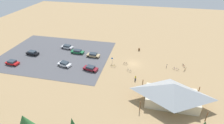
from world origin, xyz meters
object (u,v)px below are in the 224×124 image
Objects in this scene: car_green_by_curb at (78,52)px; bicycle_yellow_trailside at (113,66)px; bicycle_black_yard_center at (125,63)px; bicycle_purple_lone_west at (176,69)px; bicycle_white_front_row at (129,70)px; car_black_back_corner at (32,53)px; bicycle_orange_edge_south at (185,70)px; pine_center at (25,123)px; bike_pavilion at (172,92)px; car_red_mid_lot at (12,62)px; visitor_by_pavilion at (135,78)px; car_white_aisle_side at (64,64)px; trash_bin at (139,49)px; bicycle_red_edge_north at (184,66)px; car_silver_near_entry at (67,47)px; lot_sign at (112,60)px; car_maroon_end_stall at (91,68)px; bicycle_blue_near_sign at (167,66)px; car_tan_second_row at (93,55)px.

bicycle_yellow_trailside is at bearing 156.68° from car_green_by_curb.
bicycle_black_yard_center is 15.40m from bicycle_purple_lone_west.
bicycle_white_front_row is 5.25m from bicycle_yellow_trailside.
car_black_back_corner is at bearing 16.53° from car_green_by_curb.
pine_center is at bearing 44.87° from bicycle_orange_edge_south.
bicycle_yellow_trailside is at bearing -37.17° from bike_pavilion.
visitor_by_pavilion reaches higher than car_red_mid_lot.
bicycle_yellow_trailside is (-9.55, -28.23, -4.37)m from pine_center.
visitor_by_pavilion is at bearing 119.63° from bicycle_white_front_row.
bicycle_white_front_row is at bearing -176.42° from car_white_aisle_side.
car_black_back_corner is at bearing -5.22° from bicycle_white_front_row.
trash_bin is 11.23m from bicycle_black_yard_center.
visitor_by_pavilion reaches higher than bicycle_purple_lone_west.
pine_center is 45.61m from bicycle_red_edge_north.
car_silver_near_entry is (-9.74, -7.19, -0.02)m from car_black_back_corner.
bicycle_yellow_trailside is at bearing 112.65° from lot_sign.
trash_bin is 0.41× the size of lot_sign.
car_maroon_end_stall is at bearing 9.11° from bicycle_white_front_row.
car_maroon_end_stall is at bearing 167.77° from car_black_back_corner.
bicycle_orange_edge_south is at bearing -179.19° from bicycle_black_yard_center.
bicycle_purple_lone_west is at bearing -164.73° from bicycle_white_front_row.
pine_center is 3.83× the size of bicycle_purple_lone_west.
bike_pavilion is 9.08× the size of bicycle_orange_edge_south.
bicycle_blue_near_sign is 45.46m from car_black_back_corner.
lot_sign is at bearing -162.01° from car_white_aisle_side.
trash_bin is at bearing -151.43° from car_tan_second_row.
bicycle_white_front_row is at bearing 13.78° from bicycle_orange_edge_south.
bicycle_blue_near_sign is at bearing -134.72° from visitor_by_pavilion.
car_white_aisle_side is at bearing -170.69° from car_red_mid_lot.
lot_sign is at bearing -67.35° from bicycle_yellow_trailside.
bicycle_white_front_row is at bearing -170.89° from car_maroon_end_stall.
bicycle_purple_lone_west is (-11.95, 10.69, -0.06)m from trash_bin.
bicycle_white_front_row is at bearing -173.82° from car_red_mid_lot.
bicycle_red_edge_north is 3.69m from bicycle_purple_lone_west.
lot_sign is 28.46m from car_black_back_corner.
pine_center is at bearing 53.46° from visitor_by_pavilion.
car_white_aisle_side is at bearing -7.03° from visitor_by_pavilion.
bicycle_purple_lone_west is at bearing -172.85° from bicycle_yellow_trailside.
car_red_mid_lot is at bearing 10.46° from bicycle_blue_near_sign.
visitor_by_pavilion is at bearing 179.93° from car_red_mid_lot.
bicycle_black_yard_center is at bearing 167.51° from car_tan_second_row.
car_maroon_end_stall is (6.35, 3.22, 0.34)m from bicycle_yellow_trailside.
bicycle_red_edge_north is 0.97× the size of bicycle_purple_lone_west.
car_black_back_corner reaches higher than car_red_mid_lot.
car_silver_near_entry is (-12.15, -14.31, 0.00)m from car_red_mid_lot.
bike_pavilion is 15.86m from bicycle_white_front_row.
bicycle_yellow_trailside is (21.45, 2.62, 0.01)m from bicycle_orange_edge_south.
bicycle_blue_near_sign is 24.28m from car_tan_second_row.
car_white_aisle_side reaches higher than bicycle_blue_near_sign.
car_black_back_corner reaches higher than car_green_by_curb.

